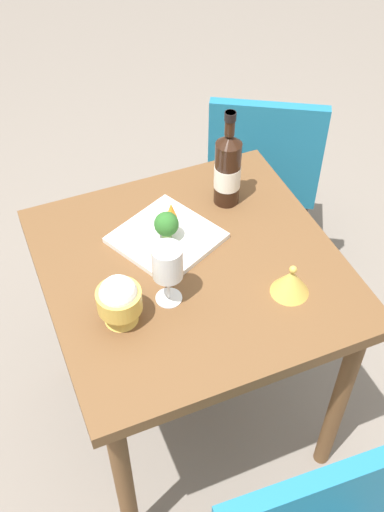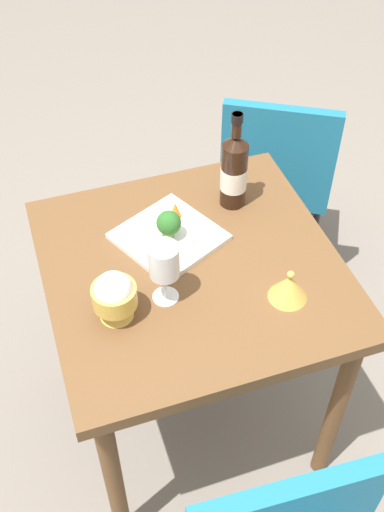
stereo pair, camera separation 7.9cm
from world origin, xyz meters
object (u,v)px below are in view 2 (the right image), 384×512
rice_bowl (114,296)px  broccoli_floret (169,223)px  wine_glass (164,262)px  wine_bottle (234,170)px  chair_near_window (277,171)px  rice_bowl_lid (289,287)px  serving_plate (169,237)px  carrot_garnish_left (175,210)px  carrot_garnish_right (159,246)px

rice_bowl → broccoli_floret: bearing=136.4°
wine_glass → rice_bowl: bearing=-82.6°
rice_bowl → broccoli_floret: size_ratio=1.65×
wine_glass → broccoli_floret: wine_glass is taller
wine_bottle → broccoli_floret: wine_bottle is taller
chair_near_window → rice_bowl: (0.66, -0.75, 0.30)m
rice_bowl_lid → broccoli_floret: size_ratio=1.17×
serving_plate → carrot_garnish_left: size_ratio=6.43×
broccoli_floret → wine_bottle: bearing=113.4°
broccoli_floret → chair_near_window: bearing=129.3°
wine_bottle → broccoli_floret: 0.25m
chair_near_window → wine_bottle: size_ratio=2.80×
wine_bottle → wine_glass: size_ratio=1.70×
wine_bottle → rice_bowl_lid: (0.39, 0.00, -0.08)m
wine_bottle → serving_plate: size_ratio=0.91×
chair_near_window → wine_bottle: 0.59m
broccoli_floret → rice_bowl: bearing=-43.6°
chair_near_window → serving_plate: 0.74m
wine_bottle → rice_bowl_lid: wine_bottle is taller
rice_bowl_lid → carrot_garnish_left: rice_bowl_lid is taller
wine_bottle → rice_bowl: size_ratio=2.14×
rice_bowl_lid → serving_plate: (-0.30, -0.22, -0.03)m
broccoli_floret → carrot_garnish_right: (0.06, -0.04, -0.02)m
wine_bottle → wine_glass: 0.41m
wine_bottle → broccoli_floret: (0.10, -0.22, -0.05)m
serving_plate → rice_bowl: bearing=-42.8°
carrot_garnish_left → wine_glass: bearing=-22.5°
chair_near_window → carrot_garnish_right: 0.83m
wine_bottle → carrot_garnish_right: wine_bottle is taller
rice_bowl → serving_plate: size_ratio=0.43×
serving_plate → broccoli_floret: (0.01, -0.00, 0.06)m
serving_plate → wine_bottle: bearing=111.8°
rice_bowl_lid → broccoli_floret: (-0.29, -0.23, 0.03)m
carrot_garnish_left → rice_bowl: bearing=-40.5°
rice_bowl → rice_bowl_lid: bearing=79.4°
chair_near_window → wine_glass: size_ratio=4.75×
rice_bowl_lid → broccoli_floret: broccoli_floret is taller
rice_bowl → broccoli_floret: rice_bowl is taller
wine_glass → carrot_garnish_right: (-0.14, 0.03, -0.08)m
rice_bowl_lid → carrot_garnish_right: size_ratio=1.52×
chair_near_window → wine_glass: (0.64, -0.62, 0.36)m
chair_near_window → serving_plate: (0.44, -0.55, 0.24)m
wine_glass → carrot_garnish_left: wine_glass is taller
rice_bowl → carrot_garnish_right: bearing=134.3°
rice_bowl → broccoli_floret: 0.29m
broccoli_floret → carrot_garnish_right: bearing=-37.4°
chair_near_window → rice_bowl_lid: bearing=-83.6°
rice_bowl → serving_plate: 0.30m
carrot_garnish_right → serving_plate: bearing=145.3°
broccoli_floret → carrot_garnish_right: broccoli_floret is taller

